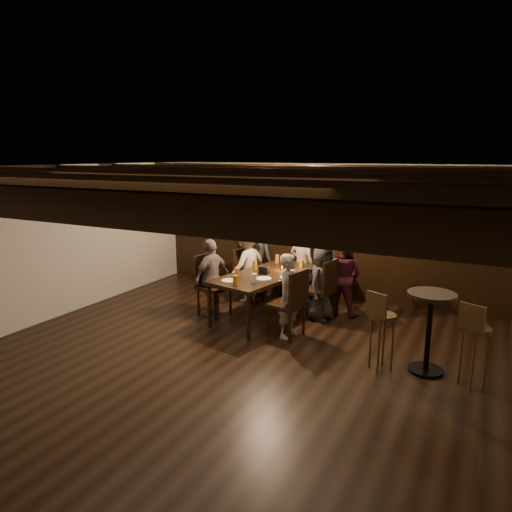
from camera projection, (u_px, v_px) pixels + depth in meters
The scene contains 27 objects.
room at pixel (276, 247), 7.43m from camera, with size 7.00×7.00×7.00m.
dining_table at pixel (266, 277), 7.20m from camera, with size 1.20×2.05×0.72m.
chair_left_near at pixel (248, 286), 8.06m from camera, with size 0.50×0.50×0.94m.
chair_left_far at pixel (213, 297), 7.36m from camera, with size 0.52×0.52×0.99m.
chair_right_near at pixel (319, 301), 7.19m from camera, with size 0.52×0.52×0.97m.
chair_right_far at pixel (287, 316), 6.49m from camera, with size 0.53×0.53×0.99m.
person_bench_left at pixel (256, 256), 8.42m from camera, with size 0.70×0.46×1.43m, color black.
person_bench_centre at pixel (302, 265), 8.00m from camera, with size 0.48×0.31×1.31m, color gray.
person_bench_right at pixel (344, 276), 7.35m from camera, with size 0.62×0.48×1.28m, color #4F1B2A.
person_left_near at pixel (247, 264), 7.99m from camera, with size 0.87×0.50×1.35m, color #BEB4A0.
person_left_far at pixel (212, 277), 7.31m from camera, with size 0.73×0.31×1.25m, color slate.
person_right_near at pixel (322, 283), 7.10m from camera, with size 0.58×0.38×1.19m, color #27282A.
person_right_far at pixel (289, 296), 6.41m from camera, with size 0.44×0.29×1.21m, color gray.
pint_a at pixel (277, 259), 7.87m from camera, with size 0.07×0.07×0.14m, color #BF7219.
pint_b at pixel (302, 264), 7.52m from camera, with size 0.07×0.07×0.14m, color #BF7219.
pint_c at pixel (255, 265), 7.42m from camera, with size 0.07×0.07×0.14m, color #BF7219.
pint_d at pixel (289, 269), 7.14m from camera, with size 0.07×0.07×0.14m, color silver.
pint_e at pixel (237, 272), 6.95m from camera, with size 0.07×0.07×0.14m, color #BF7219.
pint_f at pixel (254, 278), 6.62m from camera, with size 0.07×0.07×0.14m, color silver.
pint_g at pixel (235, 280), 6.52m from camera, with size 0.07×0.07×0.14m, color #BF7219.
plate_near at pixel (229, 281), 6.73m from camera, with size 0.24×0.24×0.01m, color white.
plate_far at pixel (264, 279), 6.84m from camera, with size 0.24×0.24×0.01m, color white.
condiment_caddy at pixel (264, 270), 7.13m from camera, with size 0.15×0.10×0.12m, color black.
candle at pixel (283, 269), 7.34m from camera, with size 0.05×0.05×0.05m, color beige.
high_top_table at pixel (430, 321), 5.34m from camera, with size 0.56×0.56×0.99m.
bar_stool_left at pixel (381, 341), 5.45m from camera, with size 0.35×0.36×1.00m.
bar_stool_right at pixel (473, 356), 5.04m from camera, with size 0.35×0.36×1.00m.
Camera 1 is at (2.81, -4.39, 2.54)m, focal length 32.00 mm.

